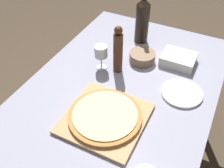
{
  "coord_description": "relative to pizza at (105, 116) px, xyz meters",
  "views": [
    {
      "loc": [
        0.4,
        -0.93,
        1.73
      ],
      "look_at": [
        -0.03,
        -0.06,
        0.83
      ],
      "focal_mm": 42.0,
      "sensor_mm": 36.0,
      "label": 1
    }
  ],
  "objects": [
    {
      "name": "ground_plane",
      "position": [
        -0.03,
        0.24,
        -0.8
      ],
      "size": [
        12.0,
        12.0,
        0.0
      ],
      "primitive_type": "plane",
      "color": "#4C3D2D"
    },
    {
      "name": "dining_table",
      "position": [
        -0.03,
        0.24,
        -0.12
      ],
      "size": [
        0.96,
        1.42,
        0.77
      ],
      "color": "#9393A8",
      "rests_on": "ground_plane"
    },
    {
      "name": "cutting_board",
      "position": [
        -0.0,
        0.0,
        -0.02
      ],
      "size": [
        0.36,
        0.36,
        0.02
      ],
      "color": "tan",
      "rests_on": "dining_table"
    },
    {
      "name": "pizza",
      "position": [
        0.0,
        0.0,
        0.0
      ],
      "size": [
        0.34,
        0.34,
        0.02
      ],
      "color": "#BC7A3D",
      "rests_on": "cutting_board"
    },
    {
      "name": "wine_bottle",
      "position": [
        -0.1,
        0.69,
        0.12
      ],
      "size": [
        0.08,
        0.08,
        0.38
      ],
      "color": "black",
      "rests_on": "dining_table"
    },
    {
      "name": "pepper_mill",
      "position": [
        -0.1,
        0.35,
        0.11
      ],
      "size": [
        0.05,
        0.05,
        0.28
      ],
      "color": "#4C2819",
      "rests_on": "dining_table"
    },
    {
      "name": "wine_glass",
      "position": [
        -0.2,
        0.33,
        0.08
      ],
      "size": [
        0.07,
        0.07,
        0.15
      ],
      "color": "silver",
      "rests_on": "dining_table"
    },
    {
      "name": "small_bowl",
      "position": [
        -0.01,
        0.5,
        -0.0
      ],
      "size": [
        0.15,
        0.15,
        0.06
      ],
      "color": "#84664C",
      "rests_on": "dining_table"
    },
    {
      "name": "dinner_plate",
      "position": [
        0.27,
        0.33,
        -0.02
      ],
      "size": [
        0.21,
        0.21,
        0.01
      ],
      "color": "silver",
      "rests_on": "dining_table"
    },
    {
      "name": "food_container",
      "position": [
        0.18,
        0.57,
        -0.0
      ],
      "size": [
        0.19,
        0.16,
        0.06
      ],
      "color": "beige",
      "rests_on": "dining_table"
    }
  ]
}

